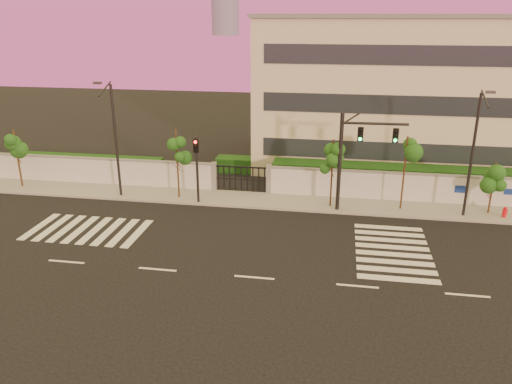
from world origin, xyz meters
The scene contains 16 objects.
ground centered at (0.00, 0.00, 0.00)m, with size 120.00×120.00×0.00m, color black.
sidewalk centered at (0.00, 10.50, 0.07)m, with size 60.00×3.00×0.15m, color gray.
perimeter_wall centered at (0.10, 12.00, 1.07)m, with size 60.00×0.36×2.20m.
hedge_row centered at (1.17, 14.74, 0.82)m, with size 41.00×4.25×1.80m.
institutional_building centered at (9.00, 21.99, 6.16)m, with size 24.40×12.40×12.25m.
road_markings centered at (-1.58, 3.76, 0.01)m, with size 57.00×7.62×0.02m.
street_tree_b centered at (-19.28, 10.37, 3.24)m, with size 1.64×1.31×4.40m.
street_tree_c centered at (-7.03, 10.05, 3.64)m, with size 1.47×1.17×4.95m.
street_tree_d centered at (3.45, 10.11, 3.44)m, with size 1.41×1.12×4.68m.
street_tree_e centered at (8.03, 10.36, 3.68)m, with size 1.45×1.15×5.00m.
street_tree_f centered at (13.55, 10.52, 2.60)m, with size 1.38×1.10×3.52m.
traffic_signal_main centered at (4.72, 9.52, 4.14)m, with size 4.14×0.41×6.54m.
traffic_signal_secondary centered at (-5.47, 9.33, 2.99)m, with size 0.37×0.35×4.72m.
streetlight_west centered at (-11.25, 9.58, 4.47)m, with size 0.49×1.99×8.28m.
streetlight_east centered at (11.84, 9.64, 4.46)m, with size 0.49×1.99×8.26m.
fire_hydrant centered at (14.33, 9.92, 0.41)m, with size 0.31×0.31×0.83m.
Camera 1 is at (3.66, -21.38, 12.28)m, focal length 35.00 mm.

